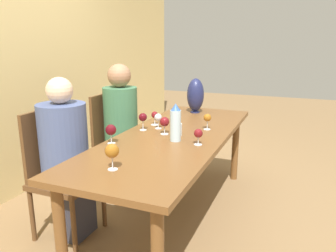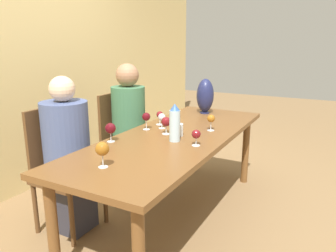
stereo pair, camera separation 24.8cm
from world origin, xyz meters
name	(u,v)px [view 1 (the left image)]	position (x,y,z in m)	size (l,w,h in m)	color
ground_plane	(174,218)	(0.00, 0.00, 0.00)	(14.00, 14.00, 0.00)	olive
wall_back	(15,49)	(0.00, 1.59, 1.40)	(7.00, 0.06, 2.80)	#DBC17F
dining_table	(174,144)	(0.00, 0.00, 0.67)	(2.25, 0.82, 0.74)	brown
water_bottle	(176,123)	(-0.16, -0.07, 0.88)	(0.08, 0.08, 0.28)	silver
water_tumbler	(177,130)	(-0.02, -0.03, 0.79)	(0.08, 0.08, 0.10)	silver
vase	(195,95)	(0.86, 0.10, 0.93)	(0.18, 0.18, 0.36)	#1E234C
wine_glass_0	(207,118)	(0.25, -0.20, 0.84)	(0.07, 0.07, 0.14)	silver
wine_glass_1	(155,116)	(0.23, 0.27, 0.83)	(0.07, 0.07, 0.12)	silver
wine_glass_2	(158,118)	(0.12, 0.19, 0.84)	(0.06, 0.06, 0.13)	silver
wine_glass_3	(164,122)	(-0.02, 0.07, 0.84)	(0.08, 0.08, 0.14)	silver
wine_glass_4	(111,130)	(-0.40, 0.34, 0.84)	(0.08, 0.08, 0.14)	silver
wine_glass_5	(198,134)	(-0.19, -0.26, 0.83)	(0.06, 0.06, 0.12)	silver
wine_glass_6	(143,118)	(0.02, 0.29, 0.85)	(0.07, 0.07, 0.15)	silver
wine_glass_7	(112,151)	(-0.83, 0.06, 0.86)	(0.08, 0.08, 0.16)	silver
chair_near	(58,171)	(-0.52, 0.75, 0.51)	(0.44, 0.44, 0.97)	brown
chair_far	(115,141)	(0.31, 0.75, 0.51)	(0.44, 0.44, 0.97)	brown
person_near	(66,155)	(-0.52, 0.66, 0.65)	(0.35, 0.35, 1.23)	#2D2D38
person_far	(122,125)	(0.31, 0.66, 0.69)	(0.32, 0.32, 1.27)	#2D2D38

